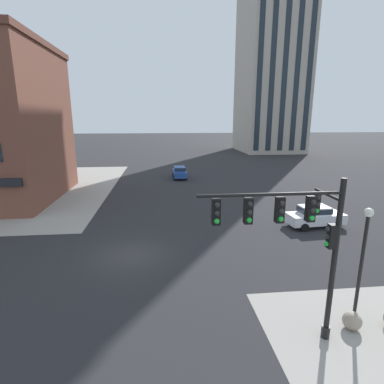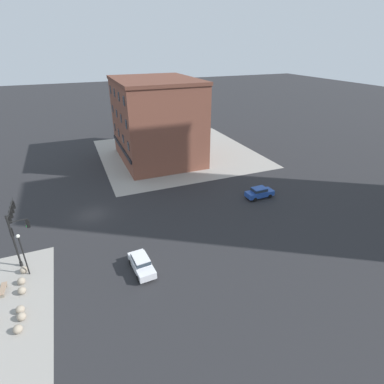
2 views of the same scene
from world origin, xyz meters
TOP-DOWN VIEW (x-y plane):
  - ground_plane at (0.00, 0.00)m, footprint 320.00×320.00m
  - traffic_signal_main at (6.98, -8.02)m, footprint 5.23×2.09m
  - bollard_sphere_curb_a at (9.56, -7.83)m, footprint 0.75×0.75m
  - street_lamp_corner_near at (10.00, -7.31)m, footprint 0.36×0.36m
  - car_main_northbound_near at (4.54, 24.55)m, footprint 1.96×4.43m
  - car_main_northbound_far at (13.89, 3.69)m, footprint 4.52×2.14m
  - residential_tower_skyline_right at (29.54, 59.52)m, footprint 14.52×18.01m

SIDE VIEW (x-z plane):
  - ground_plane at x=0.00m, z-range 0.00..0.00m
  - bollard_sphere_curb_a at x=9.56m, z-range 0.00..0.75m
  - car_main_northbound_near at x=4.54m, z-range 0.08..1.76m
  - car_main_northbound_far at x=13.89m, z-range 0.08..1.76m
  - street_lamp_corner_near at x=10.00m, z-range 0.67..5.62m
  - traffic_signal_main at x=6.98m, z-range 1.17..7.51m
  - residential_tower_skyline_right at x=29.54m, z-range 0.02..51.97m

